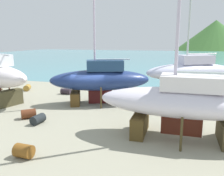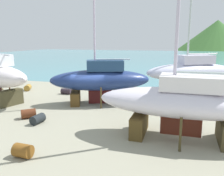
# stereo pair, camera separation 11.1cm
# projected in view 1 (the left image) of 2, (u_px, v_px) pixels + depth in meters

# --- Properties ---
(ground_plane) EXTENTS (42.40, 42.40, 0.00)m
(ground_plane) POSITION_uv_depth(u_px,v_px,m) (79.00, 113.00, 16.60)
(ground_plane) COLOR gray
(sea_water) EXTENTS (134.14, 92.60, 0.01)m
(sea_water) POSITION_uv_depth(u_px,v_px,m) (157.00, 57.00, 70.13)
(sea_water) COLOR teal
(sea_water) RESTS_ON ground
(headland_hill) EXTENTS (88.08, 88.08, 34.16)m
(headland_hill) POSITION_uv_depth(u_px,v_px,m) (214.00, 48.00, 145.09)
(headland_hill) COLOR #3B6A2F
(headland_hill) RESTS_ON ground
(sailboat_mid_port) EXTENTS (8.76, 3.24, 13.06)m
(sailboat_mid_port) POSITION_uv_depth(u_px,v_px,m) (183.00, 102.00, 12.00)
(sailboat_mid_port) COLOR #4C3A1A
(sailboat_mid_port) RESTS_ON ground
(sailboat_large_starboard) EXTENTS (8.69, 6.34, 12.87)m
(sailboat_large_starboard) POSITION_uv_depth(u_px,v_px,m) (191.00, 72.00, 21.37)
(sailboat_large_starboard) COLOR #4C3F1F
(sailboat_large_starboard) RESTS_ON ground
(sailboat_far_slipway) EXTENTS (8.35, 5.27, 12.71)m
(sailboat_far_slipway) POSITION_uv_depth(u_px,v_px,m) (100.00, 80.00, 18.78)
(sailboat_far_slipway) COLOR #533B1B
(sailboat_far_slipway) RESTS_ON ground
(barrel_tipped_right) EXTENTS (0.89, 1.07, 0.60)m
(barrel_tipped_right) POSITION_uv_depth(u_px,v_px,m) (27.00, 88.00, 24.00)
(barrel_tipped_right) COLOR olive
(barrel_tipped_right) RESTS_ON ground
(barrel_tar_black) EXTENTS (1.09, 1.06, 0.61)m
(barrel_tar_black) POSITION_uv_depth(u_px,v_px,m) (29.00, 114.00, 15.49)
(barrel_tar_black) COLOR #5A2C17
(barrel_tar_black) RESTS_ON ground
(barrel_tipped_left) EXTENTS (0.66, 0.97, 0.56)m
(barrel_tipped_left) POSITION_uv_depth(u_px,v_px,m) (38.00, 119.00, 14.51)
(barrel_tipped_left) COLOR #212729
(barrel_tipped_left) RESTS_ON ground
(barrel_tipped_center) EXTENTS (0.82, 0.65, 0.61)m
(barrel_tipped_center) POSITION_uv_depth(u_px,v_px,m) (24.00, 151.00, 10.30)
(barrel_tipped_center) COLOR brown
(barrel_tipped_center) RESTS_ON ground
(barrel_ochre) EXTENTS (0.95, 0.57, 0.54)m
(barrel_ochre) POSITION_uv_depth(u_px,v_px,m) (66.00, 91.00, 22.39)
(barrel_ochre) COLOR #30262F
(barrel_ochre) RESTS_ON ground
(timber_long_fore) EXTENTS (1.23, 0.79, 0.11)m
(timber_long_fore) POSITION_uv_depth(u_px,v_px,m) (0.00, 89.00, 24.75)
(timber_long_fore) COLOR brown
(timber_long_fore) RESTS_ON ground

